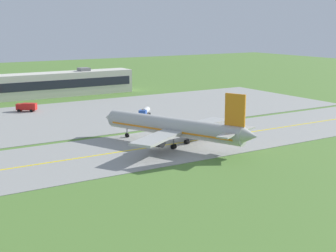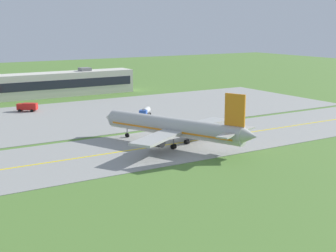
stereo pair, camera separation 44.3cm
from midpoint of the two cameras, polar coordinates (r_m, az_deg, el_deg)
ground_plane at (r=106.66m, az=-1.37°, el=-2.41°), size 500.00×500.00×0.00m
taxiway_strip at (r=106.65m, az=-1.37°, el=-2.39°), size 240.00×28.00×0.10m
apron_pad at (r=147.55m, az=-6.29°, el=1.58°), size 140.00×52.00×0.10m
taxiway_centreline at (r=106.63m, az=-1.37°, el=-2.36°), size 220.00×0.60×0.01m
airplane_lead at (r=106.48m, az=0.66°, el=-0.15°), size 31.13×37.70×12.70m
service_truck_baggage at (r=154.12m, az=-16.21°, el=2.17°), size 6.05×5.21×2.60m
service_truck_catering at (r=139.50m, az=-2.83°, el=1.65°), size 5.62×5.76×2.65m
terminal_building at (r=183.86m, az=-13.23°, el=4.74°), size 59.69×9.22×9.86m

